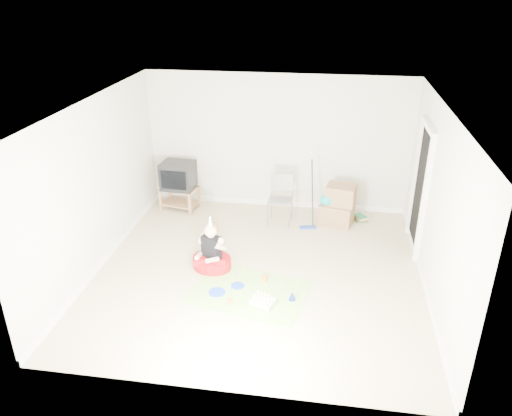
# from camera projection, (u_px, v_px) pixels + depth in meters

# --- Properties ---
(ground) EXTENTS (5.00, 5.00, 0.00)m
(ground) POSITION_uv_depth(u_px,v_px,m) (258.00, 271.00, 7.78)
(ground) COLOR #CCB892
(ground) RESTS_ON ground
(doorway_recess) EXTENTS (0.02, 0.90, 2.05)m
(doorway_recess) POSITION_uv_depth(u_px,v_px,m) (421.00, 190.00, 8.08)
(doorway_recess) COLOR black
(doorway_recess) RESTS_ON ground
(tv_stand) EXTENTS (0.77, 0.57, 0.44)m
(tv_stand) POSITION_uv_depth(u_px,v_px,m) (180.00, 196.00, 9.76)
(tv_stand) COLOR #966A44
(tv_stand) RESTS_ON ground
(crt_tv) EXTENTS (0.64, 0.54, 0.52)m
(crt_tv) POSITION_uv_depth(u_px,v_px,m) (178.00, 175.00, 9.57)
(crt_tv) COLOR black
(crt_tv) RESTS_ON tv_stand
(folding_chair) EXTENTS (0.45, 0.43, 0.95)m
(folding_chair) POSITION_uv_depth(u_px,v_px,m) (280.00, 200.00, 9.09)
(folding_chair) COLOR gray
(folding_chair) RESTS_ON ground
(cardboard_boxes) EXTENTS (0.69, 0.58, 0.75)m
(cardboard_boxes) POSITION_uv_depth(u_px,v_px,m) (338.00, 205.00, 9.14)
(cardboard_boxes) COLOR #8F6845
(cardboard_boxes) RESTS_ON ground
(floor_mop) EXTENTS (0.32, 0.40, 1.20)m
(floor_mop) POSITION_uv_depth(u_px,v_px,m) (308.00, 215.00, 8.98)
(floor_mop) COLOR #2140A9
(floor_mop) RESTS_ON ground
(book_pile) EXTENTS (0.27, 0.30, 0.11)m
(book_pile) POSITION_uv_depth(u_px,v_px,m) (360.00, 218.00, 9.37)
(book_pile) COLOR #236B40
(book_pile) RESTS_ON ground
(seated_woman) EXTENTS (0.82, 0.82, 0.91)m
(seated_woman) POSITION_uv_depth(u_px,v_px,m) (212.00, 256.00, 7.81)
(seated_woman) COLOR #B11015
(seated_woman) RESTS_ON ground
(party_mat) EXTENTS (1.86, 1.52, 0.01)m
(party_mat) POSITION_uv_depth(u_px,v_px,m) (249.00, 292.00, 7.27)
(party_mat) COLOR #ED3281
(party_mat) RESTS_ON ground
(birthday_cake) EXTENTS (0.38, 0.34, 0.15)m
(birthday_cake) POSITION_uv_depth(u_px,v_px,m) (263.00, 302.00, 6.97)
(birthday_cake) COLOR silver
(birthday_cake) RESTS_ON party_mat
(blue_plate_near) EXTENTS (0.28, 0.28, 0.01)m
(blue_plate_near) POSITION_uv_depth(u_px,v_px,m) (238.00, 286.00, 7.40)
(blue_plate_near) COLOR blue
(blue_plate_near) RESTS_ON party_mat
(blue_plate_far) EXTENTS (0.29, 0.29, 0.01)m
(blue_plate_far) POSITION_uv_depth(u_px,v_px,m) (217.00, 292.00, 7.25)
(blue_plate_far) COLOR blue
(blue_plate_far) RESTS_ON party_mat
(orange_cup_near) EXTENTS (0.11, 0.11, 0.09)m
(orange_cup_near) POSITION_uv_depth(u_px,v_px,m) (264.00, 278.00, 7.51)
(orange_cup_near) COLOR orange
(orange_cup_near) RESTS_ON party_mat
(orange_cup_far) EXTENTS (0.07, 0.07, 0.08)m
(orange_cup_far) POSITION_uv_depth(u_px,v_px,m) (230.00, 301.00, 6.99)
(orange_cup_far) COLOR orange
(orange_cup_far) RESTS_ON party_mat
(blue_party_hat) EXTENTS (0.13, 0.13, 0.14)m
(blue_party_hat) POSITION_uv_depth(u_px,v_px,m) (292.00, 296.00, 7.06)
(blue_party_hat) COLOR #182AAC
(blue_party_hat) RESTS_ON party_mat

